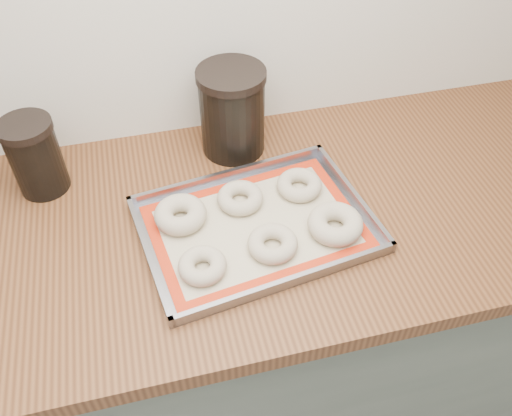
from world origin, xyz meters
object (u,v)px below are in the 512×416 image
object	(u,v)px
baking_tray	(256,226)
bagel_back_left	(180,214)
bagel_front_left	(202,266)
bagel_front_mid	(273,244)
bagel_back_right	(299,185)
canister_right	(232,111)
bagel_back_mid	(240,198)
canister_mid	(35,156)
bagel_front_right	(335,224)

from	to	relation	value
baking_tray	bagel_back_left	distance (m)	0.16
bagel_front_left	bagel_front_mid	bearing A→B (deg)	8.20
bagel_back_right	bagel_front_mid	bearing A→B (deg)	-124.09
bagel_front_mid	canister_right	size ratio (longest dim) A/B	0.48
bagel_front_mid	bagel_back_mid	size ratio (longest dim) A/B	1.01
bagel_front_left	bagel_front_mid	xyz separation A→B (m)	(0.14, 0.02, 0.00)
bagel_front_mid	canister_mid	world-z (taller)	canister_mid
baking_tray	bagel_front_left	xyz separation A→B (m)	(-0.13, -0.09, 0.01)
bagel_back_left	baking_tray	bearing A→B (deg)	-19.93
canister_mid	bagel_back_left	bearing A→B (deg)	-33.43
bagel_front_right	bagel_front_mid	bearing A→B (deg)	-172.76
bagel_back_mid	canister_right	distance (m)	0.21
bagel_front_left	bagel_back_left	bearing A→B (deg)	98.50
bagel_back_right	canister_right	bearing A→B (deg)	119.86
bagel_front_mid	bagel_back_left	bearing A→B (deg)	144.09
bagel_back_mid	bagel_front_left	bearing A→B (deg)	-124.31
bagel_back_left	canister_right	world-z (taller)	canister_right
bagel_front_right	bagel_back_mid	bearing A→B (deg)	144.02
bagel_front_left	canister_mid	size ratio (longest dim) A/B	0.54
bagel_front_mid	canister_mid	xyz separation A→B (m)	(-0.44, 0.30, 0.07)
bagel_back_left	bagel_back_right	xyz separation A→B (m)	(0.26, 0.03, -0.00)
bagel_back_left	canister_mid	size ratio (longest dim) A/B	0.63
bagel_front_mid	bagel_front_right	bearing A→B (deg)	7.24
bagel_back_mid	canister_mid	xyz separation A→B (m)	(-0.41, 0.16, 0.07)
bagel_back_mid	bagel_front_right	bearing A→B (deg)	-35.98
baking_tray	bagel_back_right	world-z (taller)	bagel_back_right
baking_tray	bagel_back_right	size ratio (longest dim) A/B	5.13
bagel_front_mid	bagel_front_right	world-z (taller)	bagel_front_right
bagel_front_right	bagel_back_left	xyz separation A→B (m)	(-0.30, 0.10, -0.00)
bagel_front_left	canister_right	distance (m)	0.39
bagel_front_left	canister_right	world-z (taller)	canister_right
bagel_back_left	bagel_back_right	world-z (taller)	bagel_back_left
bagel_front_mid	bagel_back_mid	xyz separation A→B (m)	(-0.03, 0.14, -0.00)
bagel_front_left	bagel_front_right	bearing A→B (deg)	7.73
bagel_front_right	bagel_back_right	world-z (taller)	bagel_front_right
baking_tray	bagel_front_mid	world-z (taller)	bagel_front_mid
canister_right	bagel_back_mid	bearing A→B (deg)	-98.04
bagel_front_mid	bagel_front_right	xyz separation A→B (m)	(0.14, 0.02, 0.00)
baking_tray	bagel_back_right	bearing A→B (deg)	35.04
bagel_front_left	bagel_front_mid	size ratio (longest dim) A/B	0.93
bagel_back_left	canister_right	bearing A→B (deg)	53.70
bagel_front_mid	canister_mid	bearing A→B (deg)	145.63
baking_tray	bagel_back_mid	bearing A→B (deg)	102.30
bagel_front_left	bagel_back_mid	world-z (taller)	same
bagel_front_right	bagel_front_left	bearing A→B (deg)	-172.27
bagel_back_left	bagel_back_mid	distance (m)	0.13
bagel_back_right	canister_mid	distance (m)	0.57
bagel_front_left	bagel_back_left	size ratio (longest dim) A/B	0.86
canister_mid	baking_tray	bearing A→B (deg)	-29.11
canister_mid	bagel_back_mid	bearing A→B (deg)	-21.60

